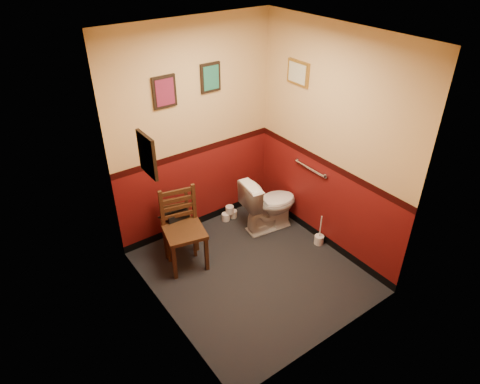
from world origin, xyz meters
The scene contains 17 objects.
floor centered at (0.00, 0.00, 0.00)m, with size 2.20×2.40×0.00m, color black.
ceiling centered at (0.00, 0.00, 2.70)m, with size 2.20×2.40×0.00m, color silver.
wall_back centered at (0.00, 1.20, 1.35)m, with size 2.20×2.70×0.00m, color #5F100E.
wall_front centered at (0.00, -1.20, 1.35)m, with size 2.20×2.70×0.00m, color #5F100E.
wall_left centered at (-1.10, 0.00, 1.35)m, with size 2.40×2.70×0.00m, color #5F100E.
wall_right centered at (1.10, 0.00, 1.35)m, with size 2.40×2.70×0.00m, color #5F100E.
grab_bar centered at (1.07, 0.25, 0.95)m, with size 0.05×0.56×0.06m.
framed_print_back_a centered at (-0.35, 1.18, 1.95)m, with size 0.28×0.04×0.36m.
framed_print_back_b centered at (0.25, 1.18, 2.00)m, with size 0.26×0.04×0.34m.
framed_print_left centered at (-1.08, 0.10, 1.85)m, with size 0.04×0.30×0.38m.
framed_print_right centered at (1.08, 0.60, 2.05)m, with size 0.04×0.34×0.28m.
toilet centered at (0.72, 0.59, 0.37)m, with size 0.42×0.76×0.74m, color white.
toilet_brush centered at (1.02, -0.07, 0.07)m, with size 0.12×0.12×0.43m.
chair_left centered at (-0.54, 0.64, 0.49)m, with size 0.54×0.54×0.97m.
chair_right centered at (-0.49, 0.89, 0.40)m, with size 0.47×0.47×0.80m.
handbag centered at (-0.50, 0.85, 0.51)m, with size 0.28×0.14×0.20m.
tp_stack centered at (0.40, 1.05, 0.09)m, with size 0.24×0.12×0.21m.
Camera 1 is at (-2.33, -2.98, 3.52)m, focal length 32.00 mm.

